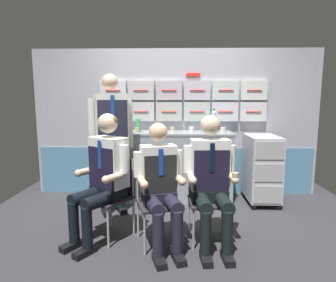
{
  "coord_description": "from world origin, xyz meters",
  "views": [
    {
      "loc": [
        -0.0,
        -2.9,
        1.43
      ],
      "look_at": [
        -0.09,
        0.13,
        0.98
      ],
      "focal_mm": 30.59,
      "sensor_mm": 36.0,
      "label": 1
    }
  ],
  "objects_px": {
    "crew_member_left": "(104,171)",
    "snack_banana": "(155,131)",
    "folding_chair_center": "(157,192)",
    "crew_member_center": "(161,182)",
    "water_bottle_blue_cap": "(139,124)",
    "service_trolley": "(262,167)",
    "folding_chair_right": "(208,190)",
    "crew_member_standing": "(112,131)",
    "crew_member_right": "(212,175)",
    "folding_chair_left": "(116,188)",
    "espresso_cup_small": "(173,129)"
  },
  "relations": [
    {
      "from": "folding_chair_left",
      "to": "water_bottle_blue_cap",
      "type": "height_order",
      "value": "water_bottle_blue_cap"
    },
    {
      "from": "espresso_cup_small",
      "to": "service_trolley",
      "type": "bearing_deg",
      "value": -12.19
    },
    {
      "from": "crew_member_left",
      "to": "snack_banana",
      "type": "bearing_deg",
      "value": 69.74
    },
    {
      "from": "folding_chair_right",
      "to": "espresso_cup_small",
      "type": "xyz_separation_m",
      "value": [
        -0.38,
        1.28,
        0.5
      ]
    },
    {
      "from": "folding_chair_left",
      "to": "snack_banana",
      "type": "distance_m",
      "value": 1.19
    },
    {
      "from": "crew_member_left",
      "to": "crew_member_standing",
      "type": "bearing_deg",
      "value": 95.2
    },
    {
      "from": "espresso_cup_small",
      "to": "crew_member_center",
      "type": "bearing_deg",
      "value": -93.65
    },
    {
      "from": "folding_chair_center",
      "to": "crew_member_center",
      "type": "bearing_deg",
      "value": -72.89
    },
    {
      "from": "crew_member_right",
      "to": "crew_member_center",
      "type": "bearing_deg",
      "value": -170.84
    },
    {
      "from": "water_bottle_blue_cap",
      "to": "snack_banana",
      "type": "xyz_separation_m",
      "value": [
        0.23,
        -0.05,
        -0.09
      ]
    },
    {
      "from": "crew_member_center",
      "to": "espresso_cup_small",
      "type": "relative_size",
      "value": 19.67
    },
    {
      "from": "folding_chair_center",
      "to": "espresso_cup_small",
      "type": "relative_size",
      "value": 13.39
    },
    {
      "from": "crew_member_center",
      "to": "water_bottle_blue_cap",
      "type": "bearing_deg",
      "value": 105.69
    },
    {
      "from": "water_bottle_blue_cap",
      "to": "espresso_cup_small",
      "type": "xyz_separation_m",
      "value": [
        0.48,
        0.16,
        -0.08
      ]
    },
    {
      "from": "crew_member_standing",
      "to": "water_bottle_blue_cap",
      "type": "relative_size",
      "value": 7.6
    },
    {
      "from": "service_trolley",
      "to": "folding_chair_center",
      "type": "height_order",
      "value": "service_trolley"
    },
    {
      "from": "crew_member_left",
      "to": "folding_chair_right",
      "type": "distance_m",
      "value": 1.08
    },
    {
      "from": "crew_member_standing",
      "to": "snack_banana",
      "type": "xyz_separation_m",
      "value": [
        0.49,
        0.47,
        -0.05
      ]
    },
    {
      "from": "crew_member_right",
      "to": "water_bottle_blue_cap",
      "type": "xyz_separation_m",
      "value": [
        -0.87,
        1.28,
        0.38
      ]
    },
    {
      "from": "crew_member_left",
      "to": "snack_banana",
      "type": "distance_m",
      "value": 1.27
    },
    {
      "from": "crew_member_center",
      "to": "water_bottle_blue_cap",
      "type": "relative_size",
      "value": 5.31
    },
    {
      "from": "crew_member_left",
      "to": "folding_chair_right",
      "type": "xyz_separation_m",
      "value": [
        1.06,
        0.08,
        -0.21
      ]
    },
    {
      "from": "espresso_cup_small",
      "to": "folding_chair_right",
      "type": "bearing_deg",
      "value": -73.6
    },
    {
      "from": "espresso_cup_small",
      "to": "snack_banana",
      "type": "xyz_separation_m",
      "value": [
        -0.25,
        -0.2,
        -0.01
      ]
    },
    {
      "from": "service_trolley",
      "to": "crew_member_right",
      "type": "height_order",
      "value": "crew_member_right"
    },
    {
      "from": "folding_chair_left",
      "to": "crew_member_center",
      "type": "relative_size",
      "value": 0.68
    },
    {
      "from": "crew_member_standing",
      "to": "snack_banana",
      "type": "distance_m",
      "value": 0.68
    },
    {
      "from": "folding_chair_right",
      "to": "crew_member_standing",
      "type": "xyz_separation_m",
      "value": [
        -1.12,
        0.61,
        0.54
      ]
    },
    {
      "from": "crew_member_left",
      "to": "crew_member_center",
      "type": "height_order",
      "value": "crew_member_left"
    },
    {
      "from": "service_trolley",
      "to": "water_bottle_blue_cap",
      "type": "height_order",
      "value": "water_bottle_blue_cap"
    },
    {
      "from": "service_trolley",
      "to": "snack_banana",
      "type": "distance_m",
      "value": 1.56
    },
    {
      "from": "service_trolley",
      "to": "folding_chair_center",
      "type": "bearing_deg",
      "value": -141.32
    },
    {
      "from": "folding_chair_right",
      "to": "crew_member_standing",
      "type": "distance_m",
      "value": 1.38
    },
    {
      "from": "crew_member_center",
      "to": "crew_member_right",
      "type": "height_order",
      "value": "crew_member_right"
    },
    {
      "from": "service_trolley",
      "to": "folding_chair_right",
      "type": "height_order",
      "value": "service_trolley"
    },
    {
      "from": "crew_member_right",
      "to": "water_bottle_blue_cap",
      "type": "height_order",
      "value": "crew_member_right"
    },
    {
      "from": "crew_member_right",
      "to": "crew_member_standing",
      "type": "bearing_deg",
      "value": 146.02
    },
    {
      "from": "service_trolley",
      "to": "crew_member_left",
      "type": "height_order",
      "value": "crew_member_left"
    },
    {
      "from": "snack_banana",
      "to": "folding_chair_center",
      "type": "bearing_deg",
      "value": -84.66
    },
    {
      "from": "crew_member_left",
      "to": "water_bottle_blue_cap",
      "type": "relative_size",
      "value": 5.67
    },
    {
      "from": "snack_banana",
      "to": "water_bottle_blue_cap",
      "type": "bearing_deg",
      "value": 168.18
    },
    {
      "from": "crew_member_center",
      "to": "espresso_cup_small",
      "type": "bearing_deg",
      "value": 86.35
    },
    {
      "from": "crew_member_standing",
      "to": "crew_member_center",
      "type": "bearing_deg",
      "value": -52.49
    },
    {
      "from": "service_trolley",
      "to": "folding_chair_right",
      "type": "bearing_deg",
      "value": -129.85
    },
    {
      "from": "crew_member_left",
      "to": "espresso_cup_small",
      "type": "height_order",
      "value": "crew_member_left"
    },
    {
      "from": "crew_member_left",
      "to": "folding_chair_center",
      "type": "relative_size",
      "value": 1.57
    },
    {
      "from": "folding_chair_center",
      "to": "snack_banana",
      "type": "height_order",
      "value": "snack_banana"
    },
    {
      "from": "crew_member_left",
      "to": "folding_chair_center",
      "type": "xyz_separation_m",
      "value": [
        0.54,
        0.0,
        -0.21
      ]
    },
    {
      "from": "crew_member_right",
      "to": "crew_member_standing",
      "type": "xyz_separation_m",
      "value": [
        -1.13,
        0.76,
        0.34
      ]
    },
    {
      "from": "folding_chair_left",
      "to": "crew_member_center",
      "type": "xyz_separation_m",
      "value": [
        0.5,
        -0.28,
        0.15
      ]
    }
  ]
}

